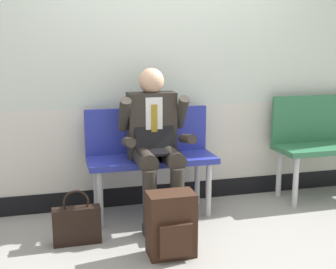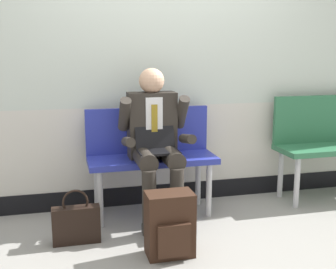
{
  "view_description": "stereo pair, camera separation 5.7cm",
  "coord_description": "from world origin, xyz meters",
  "px_view_note": "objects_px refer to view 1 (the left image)",
  "views": [
    {
      "loc": [
        -0.97,
        -3.24,
        1.43
      ],
      "look_at": [
        -0.09,
        0.02,
        0.75
      ],
      "focal_mm": 45.96,
      "sensor_mm": 36.0,
      "label": 1
    },
    {
      "loc": [
        -0.91,
        -3.26,
        1.43
      ],
      "look_at": [
        -0.09,
        0.02,
        0.75
      ],
      "focal_mm": 45.96,
      "sensor_mm": 36.0,
      "label": 2
    }
  ],
  "objects_px": {
    "bench_empty": "(328,138)",
    "handbag": "(77,224)",
    "bench_with_person": "(150,151)",
    "person_seated": "(155,141)",
    "backpack": "(171,225)"
  },
  "relations": [
    {
      "from": "handbag",
      "to": "bench_empty",
      "type": "bearing_deg",
      "value": 11.13
    },
    {
      "from": "bench_with_person",
      "to": "handbag",
      "type": "height_order",
      "value": "bench_with_person"
    },
    {
      "from": "person_seated",
      "to": "bench_empty",
      "type": "bearing_deg",
      "value": 6.58
    },
    {
      "from": "bench_empty",
      "to": "handbag",
      "type": "bearing_deg",
      "value": -168.87
    },
    {
      "from": "bench_empty",
      "to": "person_seated",
      "type": "xyz_separation_m",
      "value": [
        -1.77,
        -0.2,
        0.11
      ]
    },
    {
      "from": "bench_empty",
      "to": "person_seated",
      "type": "distance_m",
      "value": 1.79
    },
    {
      "from": "bench_empty",
      "to": "person_seated",
      "type": "height_order",
      "value": "person_seated"
    },
    {
      "from": "backpack",
      "to": "handbag",
      "type": "bearing_deg",
      "value": 150.11
    },
    {
      "from": "backpack",
      "to": "handbag",
      "type": "relative_size",
      "value": 1.1
    },
    {
      "from": "backpack",
      "to": "bench_with_person",
      "type": "bearing_deg",
      "value": 87.34
    },
    {
      "from": "person_seated",
      "to": "handbag",
      "type": "relative_size",
      "value": 3.06
    },
    {
      "from": "handbag",
      "to": "bench_with_person",
      "type": "bearing_deg",
      "value": 35.4
    },
    {
      "from": "bench_with_person",
      "to": "bench_empty",
      "type": "height_order",
      "value": "bench_empty"
    },
    {
      "from": "bench_empty",
      "to": "handbag",
      "type": "height_order",
      "value": "bench_empty"
    },
    {
      "from": "bench_with_person",
      "to": "person_seated",
      "type": "distance_m",
      "value": 0.24
    }
  ]
}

